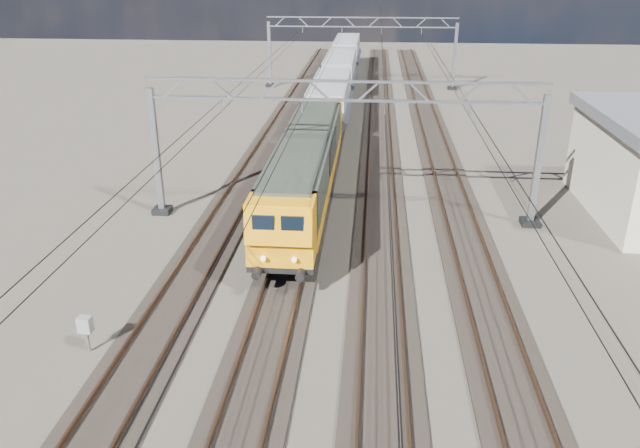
# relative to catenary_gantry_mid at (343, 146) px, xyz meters

# --- Properties ---
(ground) EXTENTS (160.00, 160.00, 0.00)m
(ground) POSITION_rel_catenary_gantry_mid_xyz_m (-0.00, -4.00, -3.91)
(ground) COLOR black
(ground) RESTS_ON ground
(track_outer_west) EXTENTS (2.60, 140.00, 0.30)m
(track_outer_west) POSITION_rel_catenary_gantry_mid_xyz_m (-6.00, -4.00, -3.83)
(track_outer_west) COLOR black
(track_outer_west) RESTS_ON ground
(track_loco) EXTENTS (2.60, 140.00, 0.30)m
(track_loco) POSITION_rel_catenary_gantry_mid_xyz_m (-2.00, -4.00, -3.83)
(track_loco) COLOR black
(track_loco) RESTS_ON ground
(track_inner_east) EXTENTS (2.60, 140.00, 0.30)m
(track_inner_east) POSITION_rel_catenary_gantry_mid_xyz_m (2.00, -4.00, -3.83)
(track_inner_east) COLOR black
(track_inner_east) RESTS_ON ground
(track_outer_east) EXTENTS (2.60, 140.00, 0.30)m
(track_outer_east) POSITION_rel_catenary_gantry_mid_xyz_m (6.00, -4.00, -3.83)
(track_outer_east) COLOR black
(track_outer_east) RESTS_ON ground
(catenary_gantry_mid) EXTENTS (19.90, 0.90, 7.11)m
(catenary_gantry_mid) POSITION_rel_catenary_gantry_mid_xyz_m (0.00, 0.00, 0.00)
(catenary_gantry_mid) COLOR #8E939B
(catenary_gantry_mid) RESTS_ON ground
(catenary_gantry_far) EXTENTS (19.90, 0.90, 7.11)m
(catenary_gantry_far) POSITION_rel_catenary_gantry_mid_xyz_m (0.00, 36.00, 0.00)
(catenary_gantry_far) COLOR #8E939B
(catenary_gantry_far) RESTS_ON ground
(overhead_wires) EXTENTS (12.03, 140.00, 0.53)m
(overhead_wires) POSITION_rel_catenary_gantry_mid_xyz_m (-0.00, 4.00, 1.84)
(overhead_wires) COLOR black
(overhead_wires) RESTS_ON ground
(locomotive) EXTENTS (2.76, 21.10, 3.62)m
(locomotive) POSITION_rel_catenary_gantry_mid_xyz_m (-2.00, 1.71, -1.58)
(locomotive) COLOR black
(locomotive) RESTS_ON ground
(hopper_wagon_lead) EXTENTS (3.38, 13.00, 3.25)m
(hopper_wagon_lead) POSITION_rel_catenary_gantry_mid_xyz_m (-2.00, 19.40, -1.67)
(hopper_wagon_lead) COLOR black
(hopper_wagon_lead) RESTS_ON ground
(hopper_wagon_mid) EXTENTS (3.38, 13.00, 3.25)m
(hopper_wagon_mid) POSITION_rel_catenary_gantry_mid_xyz_m (-2.00, 33.60, -1.67)
(hopper_wagon_mid) COLOR black
(hopper_wagon_mid) RESTS_ON ground
(hopper_wagon_third) EXTENTS (3.38, 13.00, 3.25)m
(hopper_wagon_third) POSITION_rel_catenary_gantry_mid_xyz_m (-2.00, 47.80, -1.67)
(hopper_wagon_third) COLOR black
(hopper_wagon_third) RESTS_ON ground
(trackside_cabinet) EXTENTS (0.47, 0.37, 1.35)m
(trackside_cabinet) POSITION_rel_catenary_gantry_mid_xyz_m (-7.96, -12.60, -2.87)
(trackside_cabinet) COLOR #8E939B
(trackside_cabinet) RESTS_ON ground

